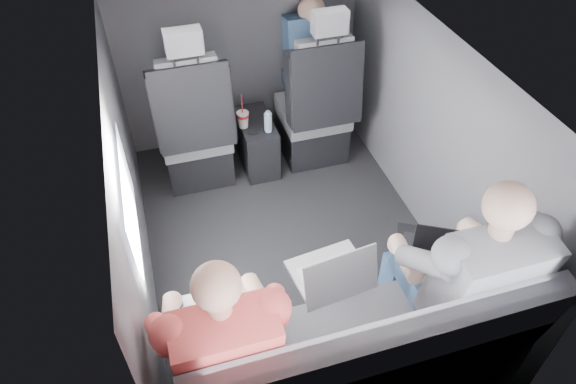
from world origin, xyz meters
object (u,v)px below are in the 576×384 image
object	(u,v)px
rear_bench	(356,362)
passenger_front_right	(310,55)
water_bottle	(268,122)
passenger_rear_left	(223,341)
soda_cup	(243,119)
front_seat_left	(195,135)
front_seat_right	(316,114)
laptop_black	(435,246)
laptop_silver	(333,272)
center_console	(257,143)
passenger_rear_right	(461,275)
laptop_white	(219,311)

from	to	relation	value
rear_bench	passenger_front_right	size ratio (longest dim) A/B	2.14
water_bottle	passenger_rear_left	size ratio (longest dim) A/B	0.13
soda_cup	front_seat_left	bearing A→B (deg)	179.73
front_seat_right	laptop_black	bearing A→B (deg)	-87.47
laptop_silver	laptop_black	distance (m)	0.55
passenger_rear_left	rear_bench	bearing A→B (deg)	-9.05
soda_cup	passenger_front_right	world-z (taller)	passenger_front_right
passenger_rear_left	soda_cup	bearing A→B (deg)	74.60
laptop_silver	passenger_front_right	distance (m)	1.93
center_console	laptop_black	world-z (taller)	laptop_black
front_seat_left	front_seat_right	distance (m)	0.90
water_bottle	rear_bench	bearing A→B (deg)	-91.86
center_console	soda_cup	xyz separation A→B (m)	(-0.10, -0.04, 0.27)
rear_bench	front_seat_right	bearing A→B (deg)	76.69
soda_cup	passenger_rear_left	xyz separation A→B (m)	(-0.50, -1.81, 0.17)
front_seat_left	passenger_front_right	distance (m)	1.03
front_seat_right	soda_cup	bearing A→B (deg)	-179.83
front_seat_right	water_bottle	distance (m)	0.41
rear_bench	passenger_rear_right	distance (m)	0.64
laptop_white	passenger_rear_left	world-z (taller)	passenger_rear_left
laptop_white	laptop_black	size ratio (longest dim) A/B	0.69
center_console	laptop_silver	size ratio (longest dim) A/B	1.23
center_console	rear_bench	distance (m)	1.94
water_bottle	laptop_black	size ratio (longest dim) A/B	0.38
soda_cup	laptop_silver	world-z (taller)	laptop_silver
center_console	passenger_front_right	world-z (taller)	passenger_front_right
passenger_rear_left	passenger_front_right	xyz separation A→B (m)	(1.08, 2.06, 0.11)
rear_bench	laptop_silver	size ratio (longest dim) A/B	4.10
laptop_white	laptop_black	xyz separation A→B (m)	(1.11, 0.06, 0.00)
soda_cup	passenger_front_right	distance (m)	0.70
center_console	laptop_black	size ratio (longest dim) A/B	1.12
laptop_white	passenger_rear_left	size ratio (longest dim) A/B	0.24
front_seat_left	center_console	size ratio (longest dim) A/B	2.64
water_bottle	passenger_front_right	world-z (taller)	passenger_front_right
front_seat_right	laptop_black	world-z (taller)	front_seat_right
passenger_front_right	water_bottle	bearing A→B (deg)	-139.79
rear_bench	laptop_white	bearing A→B (deg)	157.17
front_seat_left	passenger_front_right	world-z (taller)	front_seat_left
laptop_white	center_console	bearing A→B (deg)	70.91
laptop_white	laptop_silver	xyz separation A→B (m)	(0.56, 0.06, 0.01)
rear_bench	laptop_silver	xyz separation A→B (m)	(-0.03, 0.30, 0.33)
front_seat_left	water_bottle	bearing A→B (deg)	-11.30
laptop_silver	passenger_rear_left	bearing A→B (deg)	-160.02
passenger_rear_right	laptop_white	bearing A→B (deg)	172.21
front_seat_right	passenger_rear_right	bearing A→B (deg)	-87.46
front_seat_left	soda_cup	size ratio (longest dim) A/B	4.81
laptop_silver	laptop_black	xyz separation A→B (m)	(0.55, 0.01, -0.00)
soda_cup	laptop_silver	distance (m)	1.61
rear_bench	soda_cup	xyz separation A→B (m)	(-0.10, 1.90, 0.16)
center_console	laptop_silver	world-z (taller)	laptop_silver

